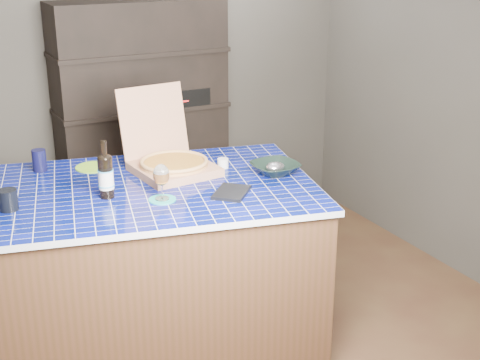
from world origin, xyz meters
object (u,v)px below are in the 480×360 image
mead_bottle (106,175)px  bowl (275,168)px  kitchen_island (147,270)px  pizza_box (172,161)px  wine_glass (161,176)px  dvd_case (232,192)px

mead_bottle → bowl: bearing=-5.0°
kitchen_island → pizza_box: bearing=46.5°
kitchen_island → mead_bottle: (-0.21, -0.06, 0.60)m
wine_glass → dvd_case: bearing=-13.5°
pizza_box → bowl: size_ratio=2.09×
kitchen_island → pizza_box: size_ratio=3.76×
mead_bottle → dvd_case: bearing=-23.3°
wine_glass → kitchen_island: bearing=95.8°
bowl → mead_bottle: bearing=175.0°
pizza_box → bowl: (0.49, -0.29, -0.03)m
pizza_box → wine_glass: 0.43m
pizza_box → mead_bottle: (-0.43, -0.21, 0.05)m
kitchen_island → dvd_case: size_ratio=9.24×
dvd_case → bowl: bowl is taller
kitchen_island → pizza_box: (0.22, 0.15, 0.55)m
pizza_box → wine_glass: size_ratio=2.92×
dvd_case → pizza_box: bearing=150.4°
pizza_box → mead_bottle: bearing=-160.0°
kitchen_island → wine_glass: 0.66m
dvd_case → mead_bottle: bearing=-160.0°
bowl → dvd_case: bearing=-154.8°
kitchen_island → pizza_box: pizza_box is taller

